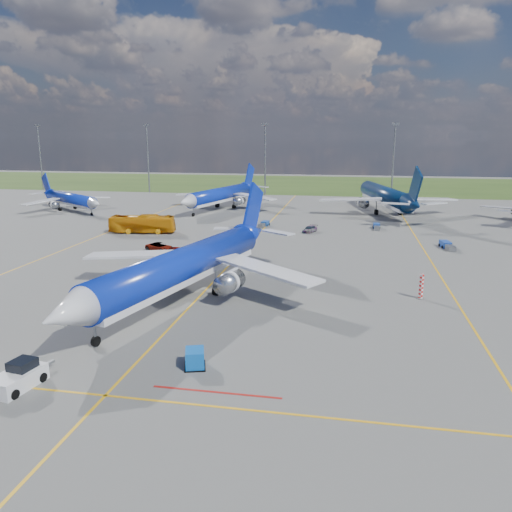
% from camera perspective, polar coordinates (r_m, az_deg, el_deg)
% --- Properties ---
extents(ground, '(400.00, 400.00, 0.00)m').
position_cam_1_polar(ground, '(56.94, -7.63, -5.82)').
color(ground, '#525250').
rests_on(ground, ground).
extents(grass_strip, '(400.00, 80.00, 0.01)m').
position_cam_1_polar(grass_strip, '(202.53, 5.77, 8.18)').
color(grass_strip, '#2D4719').
rests_on(grass_strip, ground).
extents(taxiway_lines, '(60.25, 160.00, 0.02)m').
position_cam_1_polar(taxiway_lines, '(82.61, -1.56, 0.43)').
color(taxiway_lines, '#EDAB14').
rests_on(taxiway_lines, ground).
extents(floodlight_masts, '(202.20, 0.50, 22.70)m').
position_cam_1_polar(floodlight_masts, '(161.20, 8.22, 11.22)').
color(floodlight_masts, slate).
rests_on(floodlight_masts, ground).
extents(warning_post, '(0.50, 0.50, 3.00)m').
position_cam_1_polar(warning_post, '(62.03, 18.36, -3.32)').
color(warning_post, red).
rests_on(warning_post, ground).
extents(bg_jet_nw, '(41.55, 39.53, 8.67)m').
position_cam_1_polar(bg_jet_nw, '(137.61, -20.35, 4.88)').
color(bg_jet_nw, '#0B24A3').
rests_on(bg_jet_nw, ground).
extents(bg_jet_nnw, '(40.37, 47.47, 10.76)m').
position_cam_1_polar(bg_jet_nnw, '(132.19, -4.05, 5.37)').
color(bg_jet_nnw, '#0B24A3').
rests_on(bg_jet_nnw, ground).
extents(bg_jet_n, '(45.78, 54.23, 12.40)m').
position_cam_1_polar(bg_jet_n, '(129.74, 14.45, 4.82)').
color(bg_jet_n, '#081F43').
rests_on(bg_jet_n, ground).
extents(main_airliner, '(44.13, 52.00, 11.81)m').
position_cam_1_polar(main_airliner, '(59.88, -8.17, -4.86)').
color(main_airliner, '#0B24A3').
rests_on(main_airliner, ground).
extents(pushback_tug, '(2.86, 6.05, 2.01)m').
position_cam_1_polar(pushback_tug, '(43.26, -25.47, -12.39)').
color(pushback_tug, silver).
rests_on(pushback_tug, ground).
extents(uld_container, '(2.03, 2.28, 1.53)m').
position_cam_1_polar(uld_container, '(42.66, -7.00, -11.53)').
color(uld_container, '#0D57B8').
rests_on(uld_container, ground).
extents(apron_bus, '(13.17, 4.89, 3.58)m').
position_cam_1_polar(apron_bus, '(101.48, -12.88, 3.59)').
color(apron_bus, orange).
rests_on(apron_bus, ground).
extents(service_car_a, '(2.64, 4.57, 1.46)m').
position_cam_1_polar(service_car_a, '(80.80, -9.48, 0.47)').
color(service_car_a, '#999999').
rests_on(service_car_a, ground).
extents(service_car_b, '(5.64, 4.23, 1.42)m').
position_cam_1_polar(service_car_b, '(84.82, -10.93, 1.02)').
color(service_car_b, '#999999').
rests_on(service_car_b, ground).
extents(service_car_c, '(3.20, 4.74, 1.28)m').
position_cam_1_polar(service_car_c, '(100.36, 6.16, 3.08)').
color(service_car_c, '#999999').
rests_on(service_car_c, ground).
extents(baggage_tug_w, '(2.04, 5.06, 1.10)m').
position_cam_1_polar(baggage_tug_w, '(91.30, 20.99, 1.12)').
color(baggage_tug_w, '#1A3FA1').
rests_on(baggage_tug_w, ground).
extents(baggage_tug_c, '(1.90, 4.64, 1.01)m').
position_cam_1_polar(baggage_tug_c, '(106.31, 0.91, 3.65)').
color(baggage_tug_c, '#194397').
rests_on(baggage_tug_c, ground).
extents(baggage_tug_e, '(1.29, 4.46, 1.00)m').
position_cam_1_polar(baggage_tug_e, '(106.42, 13.62, 3.28)').
color(baggage_tug_e, '#183E94').
rests_on(baggage_tug_e, ground).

